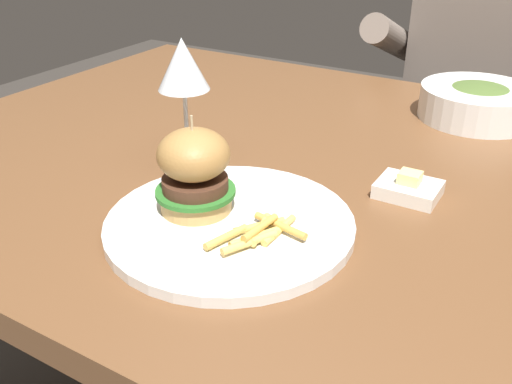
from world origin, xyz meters
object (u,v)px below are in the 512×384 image
(wine_glass, at_px, (183,68))
(diner_person, at_px, (475,127))
(soup_bowl, at_px, (478,102))
(burger_sandwich, at_px, (194,171))
(butter_dish, at_px, (408,188))
(main_plate, at_px, (230,224))

(wine_glass, xyz_separation_m, diner_person, (0.29, 0.85, -0.32))
(soup_bowl, height_order, diner_person, diner_person)
(burger_sandwich, distance_m, soup_bowl, 0.61)
(wine_glass, relative_size, soup_bowl, 0.90)
(butter_dish, bearing_deg, main_plate, -129.26)
(diner_person, bearing_deg, burger_sandwich, -99.35)
(wine_glass, bearing_deg, soup_bowl, 49.01)
(main_plate, distance_m, soup_bowl, 0.59)
(soup_bowl, xyz_separation_m, diner_person, (-0.06, 0.44, -0.21))
(burger_sandwich, bearing_deg, butter_dish, 42.83)
(burger_sandwich, relative_size, wine_glass, 0.67)
(wine_glass, bearing_deg, main_plate, -40.47)
(wine_glass, relative_size, butter_dish, 2.24)
(main_plate, relative_size, burger_sandwich, 2.47)
(main_plate, height_order, wine_glass, wine_glass)
(main_plate, distance_m, diner_person, 1.03)
(diner_person, bearing_deg, butter_dish, -86.48)
(burger_sandwich, height_order, wine_glass, wine_glass)
(wine_glass, relative_size, diner_person, 0.16)
(butter_dish, relative_size, soup_bowl, 0.40)
(butter_dish, height_order, soup_bowl, soup_bowl)
(wine_glass, xyz_separation_m, butter_dish, (0.34, 0.05, -0.13))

